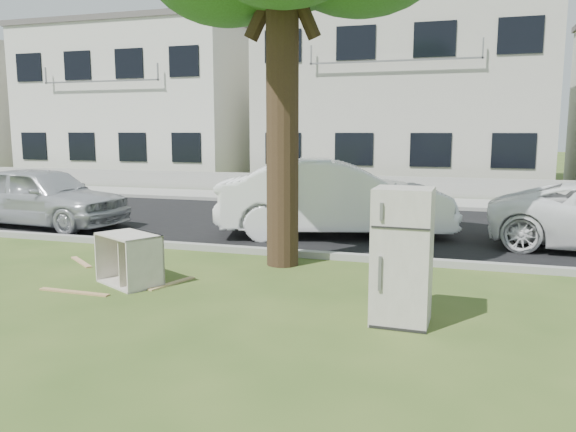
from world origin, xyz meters
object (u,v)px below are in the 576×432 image
(car_center, at_px, (335,198))
(car_left, at_px, (43,196))
(cabinet, at_px, (129,259))
(fridge, at_px, (402,256))

(car_center, xyz_separation_m, car_left, (-6.94, -0.85, -0.10))
(cabinet, bearing_deg, car_left, 169.61)
(fridge, relative_size, car_left, 0.38)
(fridge, height_order, car_left, fridge)
(fridge, bearing_deg, car_left, 155.47)
(car_center, distance_m, car_left, 6.99)
(car_left, bearing_deg, car_center, -78.24)
(car_center, bearing_deg, cabinet, 140.77)
(cabinet, xyz_separation_m, car_left, (-4.86, 3.88, 0.35))
(car_center, bearing_deg, car_left, 81.47)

